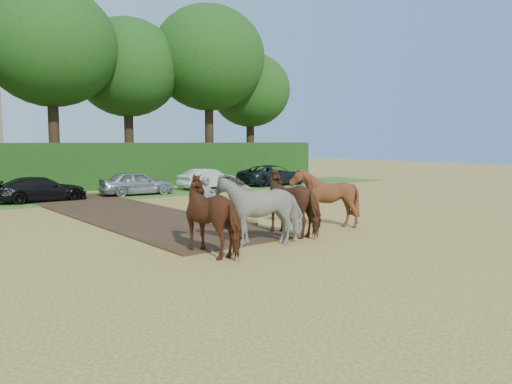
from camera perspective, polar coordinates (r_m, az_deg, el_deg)
ground at (r=15.22m, az=-8.79°, el=-5.93°), size 120.00×120.00×0.00m
earth_strip at (r=22.05m, az=-14.54°, el=-2.35°), size 4.50×17.00×0.05m
grass_verge at (r=28.10m, az=-23.24°, el=-0.93°), size 50.00×5.00×0.03m
hedgerow at (r=32.33m, az=-25.49°, el=2.44°), size 46.00×1.60×3.00m
plough_team at (r=15.83m, az=2.31°, el=-1.49°), size 7.15×5.57×2.16m
parked_cars at (r=28.20m, az=-20.60°, el=0.55°), size 35.98×2.74×1.43m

